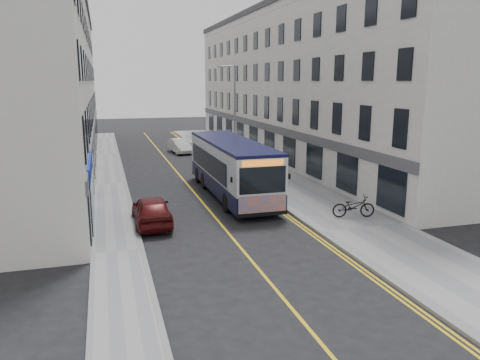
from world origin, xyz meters
TOP-DOWN VIEW (x-y plane):
  - ground at (0.00, 0.00)m, footprint 140.00×140.00m
  - pavement_east at (6.25, 12.00)m, footprint 4.50×64.00m
  - pavement_west at (-5.00, 12.00)m, footprint 2.00×64.00m
  - kerb_east at (4.00, 12.00)m, footprint 0.18×64.00m
  - kerb_west at (-4.00, 12.00)m, footprint 0.18×64.00m
  - road_centre_line at (0.00, 12.00)m, footprint 0.12×64.00m
  - road_dbl_yellow_inner at (3.55, 12.00)m, footprint 0.10×64.00m
  - road_dbl_yellow_outer at (3.75, 12.00)m, footprint 0.10×64.00m
  - terrace_east at (11.50, 21.00)m, footprint 6.00×46.00m
  - terrace_west at (-9.00, 21.00)m, footprint 6.00×46.00m
  - streetlamp at (4.17, 14.00)m, footprint 1.32×0.18m
  - city_bus at (2.02, 6.88)m, footprint 2.70×11.56m
  - bicycle at (6.59, 0.34)m, footprint 2.25×1.21m
  - pedestrian_near at (6.04, 10.79)m, footprint 0.84×0.69m
  - pedestrian_far at (5.87, 15.69)m, footprint 1.03×0.87m
  - car_white at (1.80, 24.95)m, footprint 1.95×4.31m
  - car_maroon at (-3.22, 2.30)m, footprint 1.73×4.30m

SIDE VIEW (x-z plane):
  - ground at x=0.00m, z-range 0.00..0.00m
  - road_centre_line at x=0.00m, z-range 0.00..0.01m
  - road_dbl_yellow_inner at x=3.55m, z-range 0.00..0.01m
  - road_dbl_yellow_outer at x=3.75m, z-range 0.00..0.01m
  - pavement_east at x=6.25m, z-range 0.00..0.12m
  - pavement_west at x=-5.00m, z-range 0.00..0.12m
  - kerb_east at x=4.00m, z-range 0.00..0.13m
  - kerb_west at x=-4.00m, z-range 0.00..0.13m
  - bicycle at x=6.59m, z-range 0.12..1.24m
  - car_white at x=1.80m, z-range 0.00..1.37m
  - car_maroon at x=-3.22m, z-range 0.00..1.47m
  - pedestrian_far at x=5.87m, z-range 0.12..2.02m
  - pedestrian_near at x=6.04m, z-range 0.12..2.09m
  - city_bus at x=2.02m, z-range 0.16..3.52m
  - streetlamp at x=4.17m, z-range 0.38..8.38m
  - terrace_east at x=11.50m, z-range 0.00..13.00m
  - terrace_west at x=-9.00m, z-range 0.00..13.00m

